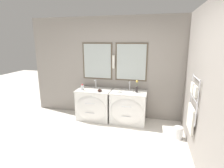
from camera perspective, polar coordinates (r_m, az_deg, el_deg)
The scene contains 12 objects.
ground_plane at distance 3.18m, azimuth -6.33°, elevation -25.04°, with size 16.00×16.00×0.00m, color silver.
wall_back at distance 4.56m, azimuth 2.20°, elevation 5.20°, with size 4.85×0.15×2.60m.
wall_right at distance 3.41m, azimuth 26.30°, elevation 0.50°, with size 0.13×4.11×2.60m.
vanity_left at distance 4.57m, azimuth -5.93°, elevation -6.56°, with size 0.87×0.63×0.79m.
vanity_right at distance 4.37m, azimuth 5.27°, elevation -7.54°, with size 0.87×0.63×0.79m.
faucet_left at distance 4.58m, azimuth -5.38°, elevation 0.04°, with size 0.17×0.14×0.23m.
faucet_right at distance 4.37m, azimuth 5.75°, elevation -0.63°, with size 0.17×0.14×0.23m.
toiletry_bottle at distance 4.48m, azimuth -9.64°, elevation -1.06°, with size 0.07×0.07×0.15m.
amenity_bowl at distance 4.28m, azimuth -4.04°, elevation -2.11°, with size 0.11×0.11×0.06m.
flower_vase at distance 4.24m, azimuth 8.08°, elevation -1.13°, with size 0.06×0.06×0.30m.
soap_dish at distance 4.20m, azimuth 2.45°, elevation -2.59°, with size 0.10×0.07×0.04m.
waste_bin at distance 4.04m, azimuth 20.80°, elevation -14.56°, with size 0.18×0.18×0.25m.
Camera 1 is at (0.89, -2.31, 2.00)m, focal length 28.00 mm.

